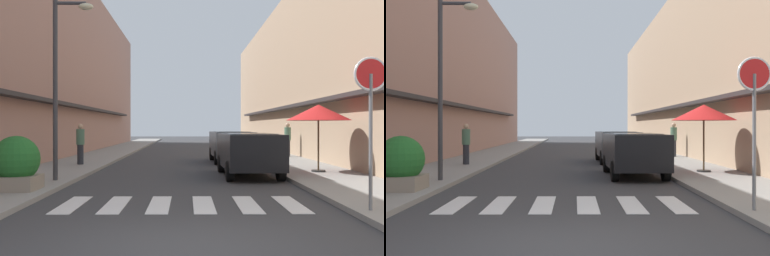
# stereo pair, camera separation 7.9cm
# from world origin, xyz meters

# --- Properties ---
(ground_plane) EXTENTS (106.71, 106.71, 0.00)m
(ground_plane) POSITION_xyz_m (0.00, 19.40, 0.00)
(ground_plane) COLOR #38383A
(sidewalk_left) EXTENTS (2.84, 67.90, 0.12)m
(sidewalk_left) POSITION_xyz_m (-4.68, 19.40, 0.06)
(sidewalk_left) COLOR gray
(sidewalk_left) RESTS_ON ground_plane
(sidewalk_right) EXTENTS (2.84, 67.90, 0.12)m
(sidewalk_right) POSITION_xyz_m (4.68, 19.40, 0.06)
(sidewalk_right) COLOR gray
(sidewalk_right) RESTS_ON ground_plane
(building_row_left) EXTENTS (5.50, 45.65, 10.84)m
(building_row_left) POSITION_xyz_m (-8.60, 20.83, 5.42)
(building_row_left) COLOR #A87A6B
(building_row_left) RESTS_ON ground_plane
(building_row_right) EXTENTS (5.50, 45.65, 9.72)m
(building_row_right) POSITION_xyz_m (8.60, 20.83, 4.86)
(building_row_right) COLOR tan
(building_row_right) RESTS_ON ground_plane
(crosswalk) EXTENTS (5.20, 2.20, 0.01)m
(crosswalk) POSITION_xyz_m (-0.00, 3.64, 0.01)
(crosswalk) COLOR silver
(crosswalk) RESTS_ON ground_plane
(parked_car_near) EXTENTS (1.88, 4.36, 1.47)m
(parked_car_near) POSITION_xyz_m (2.21, 9.18, 0.92)
(parked_car_near) COLOR black
(parked_car_near) RESTS_ON ground_plane
(parked_car_mid) EXTENTS (1.89, 4.30, 1.47)m
(parked_car_mid) POSITION_xyz_m (2.21, 15.22, 0.92)
(parked_car_mid) COLOR #4C5156
(parked_car_mid) RESTS_ON ground_plane
(round_street_sign) EXTENTS (0.65, 0.07, 2.89)m
(round_street_sign) POSITION_xyz_m (3.58, 2.33, 2.34)
(round_street_sign) COLOR slate
(round_street_sign) RESTS_ON sidewalk_right
(street_lamp) EXTENTS (1.19, 0.28, 5.36)m
(street_lamp) POSITION_xyz_m (-3.57, 7.17, 3.40)
(street_lamp) COLOR #38383D
(street_lamp) RESTS_ON sidewalk_left
(cafe_umbrella) EXTENTS (2.24, 2.24, 2.35)m
(cafe_umbrella) POSITION_xyz_m (4.72, 9.56, 2.18)
(cafe_umbrella) COLOR #262626
(cafe_umbrella) RESTS_ON sidewalk_right
(planter_corner) EXTENTS (1.16, 1.16, 1.35)m
(planter_corner) POSITION_xyz_m (-4.14, 5.14, 0.76)
(planter_corner) COLOR gray
(planter_corner) RESTS_ON sidewalk_left
(pedestrian_walking_near) EXTENTS (0.34, 0.34, 1.78)m
(pedestrian_walking_near) POSITION_xyz_m (5.44, 17.56, 1.06)
(pedestrian_walking_near) COLOR #282B33
(pedestrian_walking_near) RESTS_ON sidewalk_right
(pedestrian_walking_far) EXTENTS (0.34, 0.34, 1.70)m
(pedestrian_walking_far) POSITION_xyz_m (-4.34, 12.73, 1.02)
(pedestrian_walking_far) COLOR #282B33
(pedestrian_walking_far) RESTS_ON sidewalk_left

